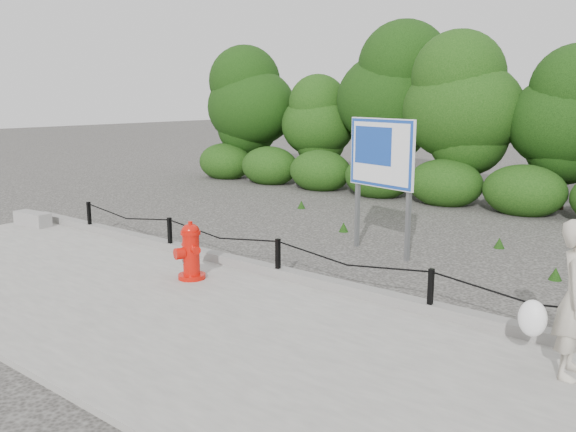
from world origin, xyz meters
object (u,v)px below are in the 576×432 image
(fire_hydrant, at_px, (191,251))
(concrete_block, at_px, (33,219))
(advertising_sign, at_px, (381,159))
(pedestrian, at_px, (574,301))

(fire_hydrant, bearing_deg, concrete_block, -165.06)
(concrete_block, xyz_separation_m, advertising_sign, (6.67, 2.92, 1.46))
(pedestrian, xyz_separation_m, advertising_sign, (-4.04, 3.12, 0.84))
(concrete_block, relative_size, advertising_sign, 0.37)
(advertising_sign, bearing_deg, concrete_block, -142.23)
(fire_hydrant, xyz_separation_m, pedestrian, (5.28, 0.21, 0.35))
(fire_hydrant, distance_m, advertising_sign, 3.74)
(advertising_sign, bearing_deg, pedestrian, -23.51)
(pedestrian, height_order, advertising_sign, advertising_sign)
(fire_hydrant, height_order, pedestrian, pedestrian)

